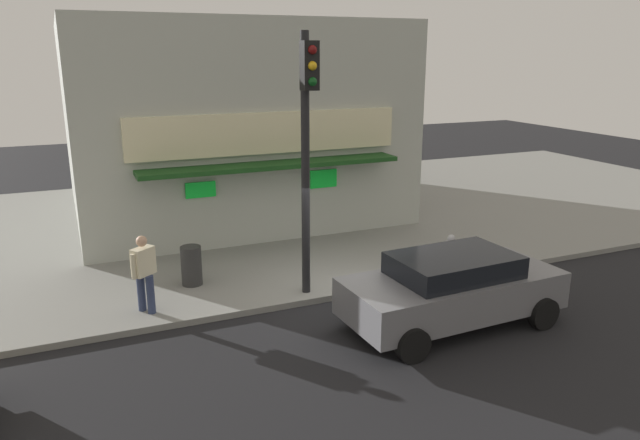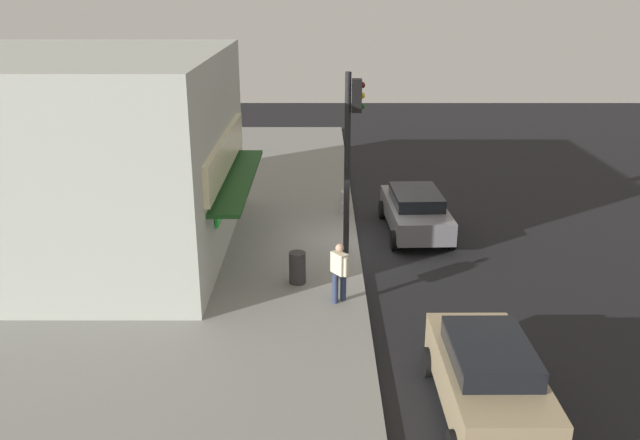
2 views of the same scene
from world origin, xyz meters
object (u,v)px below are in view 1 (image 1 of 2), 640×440
object	(u,v)px
trash_can	(191,266)
parked_car_grey	(452,288)
pedestrian	(144,270)
traffic_light	(307,133)
fire_hydrant	(450,252)

from	to	relation	value
trash_can	parked_car_grey	distance (m)	5.82
pedestrian	parked_car_grey	world-z (taller)	pedestrian
traffic_light	trash_can	xyz separation A→B (m)	(-2.23, 1.53, -3.08)
pedestrian	fire_hydrant	bearing A→B (deg)	-2.46
traffic_light	fire_hydrant	bearing A→B (deg)	1.39
traffic_light	fire_hydrant	size ratio (longest dim) A/B	6.45
fire_hydrant	parked_car_grey	distance (m)	2.96
fire_hydrant	pedestrian	size ratio (longest dim) A/B	0.53
pedestrian	parked_car_grey	size ratio (longest dim) A/B	0.37
trash_can	pedestrian	bearing A→B (deg)	-135.69
parked_car_grey	traffic_light	bearing A→B (deg)	132.31
fire_hydrant	parked_car_grey	world-z (taller)	parked_car_grey
parked_car_grey	fire_hydrant	bearing A→B (deg)	55.22
fire_hydrant	parked_car_grey	xyz separation A→B (m)	(-1.68, -2.42, 0.23)
pedestrian	parked_car_grey	xyz separation A→B (m)	(5.51, -2.73, -0.25)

